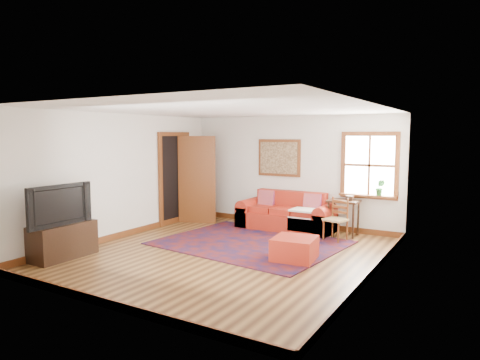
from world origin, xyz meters
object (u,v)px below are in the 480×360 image
Objects in this scene: side_table at (344,206)px; ladder_back_chair at (337,218)px; red_leather_sofa at (287,217)px; red_ottoman at (295,249)px; media_cabinet at (63,241)px.

side_table is 0.52m from ladder_back_chair.
ladder_back_chair is at bearing -18.81° from red_leather_sofa.
red_ottoman is at bearing -62.39° from red_leather_sofa.
red_leather_sofa is 2.37m from red_ottoman.
side_table is 5.39m from media_cabinet.
red_ottoman is at bearing 28.59° from media_cabinet.
red_leather_sofa is at bearing -177.24° from side_table.
media_cabinet is at bearing -131.61° from side_table.
side_table is at bearing 78.77° from red_ottoman.
red_ottoman is 2.21m from side_table.
red_leather_sofa is 4.60m from media_cabinet.
red_leather_sofa is 2.49× the size of ladder_back_chair.
red_leather_sofa is at bearing 161.19° from ladder_back_chair.
red_leather_sofa reaches higher than side_table.
red_ottoman is (1.10, -2.10, -0.08)m from red_leather_sofa.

